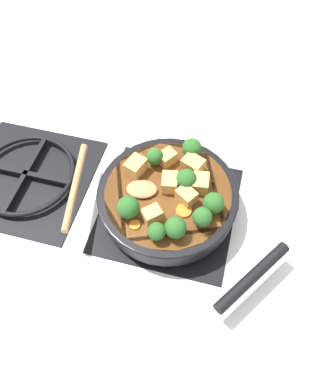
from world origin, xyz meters
TOP-DOWN VIEW (x-y plane):
  - ground_plane at (0.00, 0.00)m, footprint 2.40×2.40m
  - front_burner_grate at (0.00, 0.00)m, footprint 0.31×0.31m
  - rear_burner_grate at (0.00, 0.36)m, footprint 0.31×0.31m
  - skillet_pan at (-0.00, -0.00)m, footprint 0.39×0.43m
  - wooden_spoon at (-0.03, 0.14)m, footprint 0.22×0.21m
  - tofu_cube_center_large at (-0.01, -0.04)m, footprint 0.05×0.05m
  - tofu_cube_near_handle at (0.04, 0.08)m, footprint 0.05×0.05m
  - tofu_cube_east_chunk at (0.01, 0.00)m, footprint 0.05×0.04m
  - tofu_cube_west_chunk at (0.07, -0.04)m, footprint 0.05×0.06m
  - tofu_cube_back_piece at (-0.07, 0.02)m, footprint 0.05×0.05m
  - tofu_cube_front_piece at (0.08, 0.02)m, footprint 0.05×0.05m
  - tofu_cube_mid_small at (0.03, -0.07)m, footprint 0.05×0.04m
  - broccoli_floret_near_spoon at (-0.02, -0.10)m, footprint 0.05×0.05m
  - broccoli_floret_center_top at (-0.11, -0.01)m, footprint 0.04×0.04m
  - broccoli_floret_east_rim at (0.11, -0.03)m, footprint 0.05×0.05m
  - broccoli_floret_west_rim at (-0.07, 0.06)m, footprint 0.05×0.05m
  - broccoli_floret_north_edge at (0.07, 0.05)m, footprint 0.04×0.04m
  - broccoli_floret_south_cluster at (0.02, -0.03)m, footprint 0.05×0.05m
  - broccoli_floret_mid_floret at (-0.06, -0.09)m, footprint 0.04×0.04m
  - broccoli_floret_small_inner at (-0.10, -0.04)m, footprint 0.04×0.04m
  - carrot_slice_orange_thin at (-0.04, -0.04)m, footprint 0.03×0.03m
  - carrot_slice_near_center at (-0.10, 0.05)m, footprint 0.02×0.02m

SIDE VIEW (x-z plane):
  - ground_plane at x=0.00m, z-range 0.00..0.00m
  - front_burner_grate at x=0.00m, z-range 0.00..0.03m
  - rear_burner_grate at x=0.00m, z-range 0.00..0.03m
  - skillet_pan at x=0.00m, z-range 0.03..0.08m
  - carrot_slice_orange_thin at x=-0.04m, z-range 0.08..0.08m
  - carrot_slice_near_center at x=-0.10m, z-range 0.08..0.08m
  - wooden_spoon at x=-0.03m, z-range 0.08..0.09m
  - tofu_cube_back_piece at x=-0.07m, z-range 0.08..0.11m
  - tofu_cube_front_piece at x=0.08m, z-range 0.08..0.11m
  - tofu_cube_center_large at x=-0.01m, z-range 0.08..0.11m
  - tofu_cube_east_chunk at x=0.01m, z-range 0.08..0.11m
  - tofu_cube_mid_small at x=0.03m, z-range 0.08..0.11m
  - tofu_cube_near_handle at x=0.04m, z-range 0.08..0.11m
  - tofu_cube_west_chunk at x=0.07m, z-range 0.08..0.11m
  - broccoli_floret_center_top at x=-0.11m, z-range 0.08..0.12m
  - broccoli_floret_north_edge at x=0.07m, z-range 0.08..0.13m
  - broccoli_floret_mid_floret at x=-0.06m, z-range 0.08..0.13m
  - broccoli_floret_small_inner at x=-0.10m, z-range 0.08..0.13m
  - broccoli_floret_south_cluster at x=0.02m, z-range 0.08..0.13m
  - broccoli_floret_east_rim at x=0.11m, z-range 0.08..0.13m
  - broccoli_floret_near_spoon at x=-0.02m, z-range 0.08..0.13m
  - broccoli_floret_west_rim at x=-0.07m, z-range 0.08..0.13m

